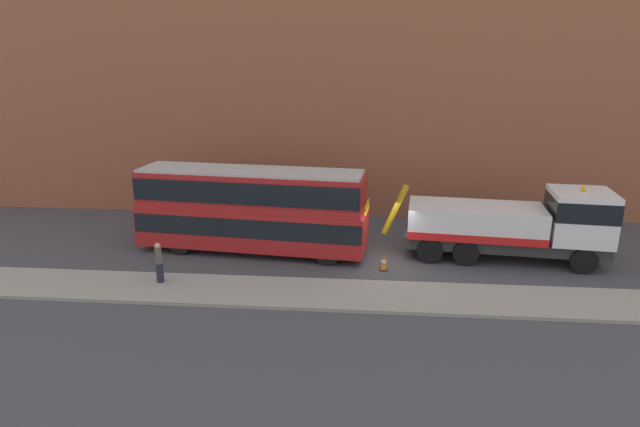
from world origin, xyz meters
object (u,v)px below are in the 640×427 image
object	(u,v)px
double_decker_bus	(252,207)
pedestrian_onlooker	(159,263)
traffic_cone_near_bus	(384,263)
recovery_tow_truck	(515,224)

from	to	relation	value
double_decker_bus	pedestrian_onlooker	size ratio (longest dim) A/B	6.55
pedestrian_onlooker	traffic_cone_near_bus	bearing A→B (deg)	-9.72
double_decker_bus	recovery_tow_truck	bearing A→B (deg)	5.73
recovery_tow_truck	double_decker_bus	bearing A→B (deg)	-174.27
recovery_tow_truck	traffic_cone_near_bus	bearing A→B (deg)	-157.45
pedestrian_onlooker	traffic_cone_near_bus	size ratio (longest dim) A/B	2.38
recovery_tow_truck	traffic_cone_near_bus	distance (m)	6.42
double_decker_bus	traffic_cone_near_bus	size ratio (longest dim) A/B	15.56
recovery_tow_truck	double_decker_bus	size ratio (longest dim) A/B	0.91
recovery_tow_truck	double_decker_bus	distance (m)	12.30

